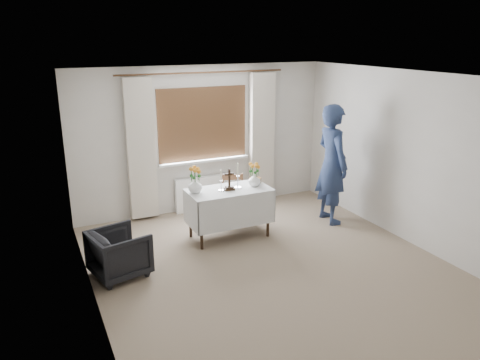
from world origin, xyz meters
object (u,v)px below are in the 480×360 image
object	(u,v)px
altar_table	(229,213)
flower_vase_right	(254,180)
wooden_chair	(234,201)
wooden_cross	(229,179)
armchair	(119,253)
person	(332,164)
flower_vase_left	(195,186)

from	to	relation	value
altar_table	flower_vase_right	distance (m)	0.64
wooden_chair	wooden_cross	bearing A→B (deg)	-108.35
altar_table	armchair	size ratio (longest dim) A/B	1.84
armchair	altar_table	bearing A→B (deg)	-87.36
person	wooden_cross	world-z (taller)	person
wooden_cross	flower_vase_left	xyz separation A→B (m)	(-0.50, 0.09, -0.05)
flower_vase_left	flower_vase_right	distance (m)	0.93
wooden_chair	flower_vase_left	distance (m)	0.98
person	flower_vase_left	size ratio (longest dim) A/B	9.02
altar_table	wooden_chair	bearing A→B (deg)	56.62
altar_table	flower_vase_left	size ratio (longest dim) A/B	5.75
wooden_chair	flower_vase_right	bearing A→B (deg)	-57.99
wooden_chair	flower_vase_right	world-z (taller)	flower_vase_right
altar_table	person	world-z (taller)	person
flower_vase_left	altar_table	bearing A→B (deg)	-8.01
person	wooden_cross	size ratio (longest dim) A/B	6.00
altar_table	person	bearing A→B (deg)	-3.35
altar_table	flower_vase_left	bearing A→B (deg)	171.99
wooden_chair	wooden_cross	xyz separation A→B (m)	(-0.28, -0.45, 0.52)
armchair	flower_vase_right	bearing A→B (deg)	-90.54
flower_vase_left	wooden_cross	bearing A→B (deg)	-10.42
altar_table	wooden_cross	xyz separation A→B (m)	(-0.00, -0.02, 0.54)
flower_vase_left	flower_vase_right	xyz separation A→B (m)	(0.93, -0.08, -0.01)
wooden_chair	armchair	distance (m)	2.24
person	flower_vase_left	xyz separation A→B (m)	(-2.28, 0.18, -0.10)
person	wooden_cross	distance (m)	1.78
armchair	person	distance (m)	3.61
altar_table	wooden_chair	world-z (taller)	wooden_chair
wooden_cross	flower_vase_left	bearing A→B (deg)	176.41
wooden_cross	wooden_chair	bearing A→B (deg)	64.30
wooden_cross	altar_table	bearing A→B (deg)	84.55
wooden_chair	flower_vase_left	size ratio (longest dim) A/B	3.75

